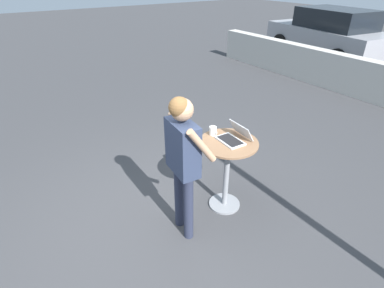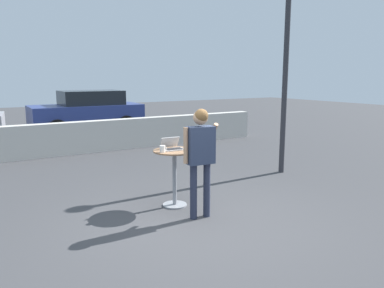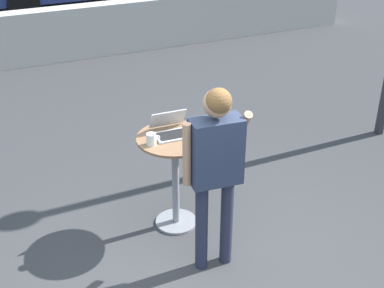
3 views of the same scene
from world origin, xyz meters
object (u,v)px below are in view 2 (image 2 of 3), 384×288
at_px(laptop, 172,147).
at_px(street_lamp, 286,53).
at_px(parked_car_near_street, 88,111).
at_px(standing_person, 200,149).
at_px(cafe_table, 174,168).
at_px(coffee_mug, 163,149).

bearing_deg(laptop, street_lamp, 11.24).
height_order(laptop, parked_car_near_street, parked_car_near_street).
bearing_deg(parked_car_near_street, standing_person, -96.12).
height_order(laptop, street_lamp, street_lamp).
height_order(laptop, standing_person, standing_person).
distance_m(standing_person, parked_car_near_street, 9.78).
distance_m(cafe_table, coffee_mug, 0.44).
bearing_deg(laptop, cafe_table, -91.52).
relative_size(cafe_table, laptop, 2.75).
distance_m(laptop, standing_person, 0.78).
distance_m(coffee_mug, standing_person, 0.72).
relative_size(standing_person, parked_car_near_street, 0.42).
bearing_deg(street_lamp, laptop, -168.76).
xyz_separation_m(coffee_mug, parked_car_near_street, (1.36, 9.08, -0.18)).
bearing_deg(standing_person, cafe_table, 96.11).
height_order(coffee_mug, standing_person, standing_person).
bearing_deg(standing_person, coffee_mug, 116.37).
xyz_separation_m(laptop, standing_person, (0.07, -0.77, 0.08)).
bearing_deg(coffee_mug, street_lamp, 12.48).
relative_size(standing_person, street_lamp, 0.41).
relative_size(cafe_table, parked_car_near_street, 0.24).
height_order(cafe_table, laptop, laptop).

